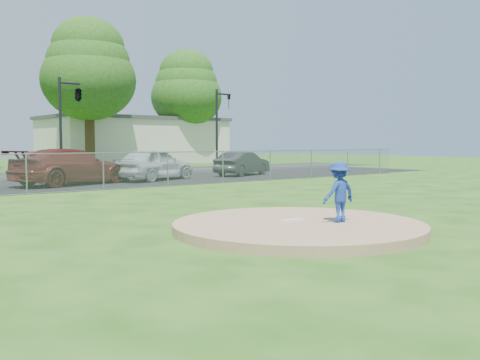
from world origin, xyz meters
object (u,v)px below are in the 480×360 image
object	(u,v)px
pitcher	(339,192)
parked_car_pearl	(154,164)
traffic_signal_right	(219,122)
parked_car_darkred	(71,167)
tree_far_right	(187,88)
traffic_signal_center	(76,96)
tree_right	(89,69)
commercial_building	(134,140)
parked_car_charcoal	(243,164)

from	to	relation	value
pitcher	parked_car_pearl	size ratio (longest dim) A/B	0.27
traffic_signal_right	parked_car_pearl	world-z (taller)	traffic_signal_right
pitcher	parked_car_darkred	world-z (taller)	parked_car_darkred
parked_car_pearl	tree_far_right	bearing A→B (deg)	-59.29
traffic_signal_center	parked_car_pearl	distance (m)	7.49
tree_right	traffic_signal_center	xyz separation A→B (m)	(-5.03, -10.00, -3.04)
commercial_building	tree_far_right	bearing A→B (deg)	-36.87
traffic_signal_right	parked_car_charcoal	distance (m)	7.15
pitcher	traffic_signal_right	bearing A→B (deg)	-117.84
commercial_building	parked_car_darkred	size ratio (longest dim) A/B	2.92
pitcher	parked_car_charcoal	world-z (taller)	pitcher
traffic_signal_center	parked_car_pearl	xyz separation A→B (m)	(1.46, -6.29, -3.79)
traffic_signal_center	parked_car_darkred	xyz separation A→B (m)	(-2.93, -6.50, -3.79)
commercial_building	tree_right	world-z (taller)	tree_right
parked_car_darkred	tree_right	bearing A→B (deg)	-42.49
traffic_signal_right	tree_far_right	bearing A→B (deg)	66.09
tree_right	traffic_signal_right	size ratio (longest dim) A/B	2.08
commercial_building	parked_car_pearl	bearing A→B (deg)	-115.37
traffic_signal_center	pitcher	xyz separation A→B (m)	(-3.29, -22.54, -3.76)
tree_right	pitcher	distance (m)	34.27
pitcher	parked_car_pearl	world-z (taller)	parked_car_pearl
traffic_signal_center	parked_car_darkred	world-z (taller)	traffic_signal_center
tree_far_right	parked_car_pearl	distance (m)	24.96
tree_right	pitcher	xyz separation A→B (m)	(-8.32, -32.54, -6.80)
commercial_building	tree_far_right	xyz separation A→B (m)	(4.00, -3.00, 4.90)
commercial_building	parked_car_darkred	bearing A→B (deg)	-123.62
traffic_signal_right	pitcher	size ratio (longest dim) A/B	4.31
commercial_building	parked_car_charcoal	xyz separation A→B (m)	(-4.57, -22.02, -1.47)
commercial_building	pitcher	world-z (taller)	commercial_building
tree_far_right	pitcher	xyz separation A→B (m)	(-19.32, -35.54, -6.21)
traffic_signal_right	parked_car_darkred	distance (m)	14.92
tree_right	pitcher	size ratio (longest dim) A/B	8.95
parked_car_darkred	commercial_building	bearing A→B (deg)	-50.36
tree_right	parked_car_charcoal	xyz separation A→B (m)	(2.43, -16.02, -6.96)
tree_right	tree_far_right	size ratio (longest dim) A/B	1.08
parked_car_darkred	parked_car_charcoal	xyz separation A→B (m)	(10.39, 0.48, -0.14)
traffic_signal_center	parked_car_darkred	size ratio (longest dim) A/B	1.00
parked_car_pearl	parked_car_charcoal	distance (m)	6.01
tree_far_right	traffic_signal_right	distance (m)	14.69
tree_far_right	pitcher	size ratio (longest dim) A/B	8.26
parked_car_pearl	parked_car_charcoal	size ratio (longest dim) A/B	1.16
parked_car_darkred	parked_car_pearl	distance (m)	4.39
parked_car_pearl	pitcher	bearing A→B (deg)	141.47
pitcher	parked_car_charcoal	size ratio (longest dim) A/B	0.31
tree_far_right	parked_car_pearl	world-z (taller)	tree_far_right
commercial_building	parked_car_darkred	distance (m)	27.05
tree_far_right	parked_car_darkred	world-z (taller)	tree_far_right
parked_car_pearl	commercial_building	bearing A→B (deg)	-47.60
tree_far_right	parked_car_charcoal	size ratio (longest dim) A/B	2.60
commercial_building	traffic_signal_right	distance (m)	16.14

